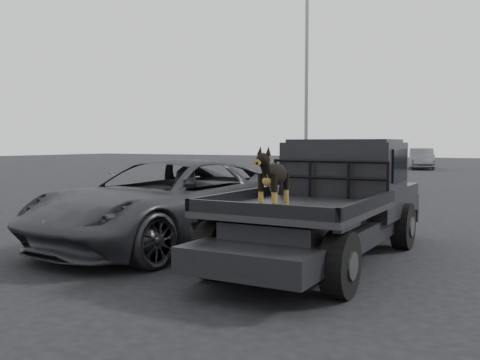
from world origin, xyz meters
The scene contains 8 objects.
ground centered at (0.00, 0.00, 0.00)m, with size 120.00×120.00×0.00m, color black.
flatbed_ute centered at (-0.65, 1.34, 0.46)m, with size 2.00×5.40×0.92m, color black, non-canonical shape.
ute_cab centered at (-0.65, 2.29, 1.36)m, with size 1.72×1.30×0.88m, color black, non-canonical shape.
headache_rack centered at (-0.65, 1.54, 1.20)m, with size 1.80×0.08×0.55m, color black, non-canonical shape.
dog centered at (-0.79, -0.08, 1.29)m, with size 0.32×0.60×0.74m, color black, non-canonical shape.
parked_suv centered at (-3.42, 1.26, 0.73)m, with size 2.42×5.25×1.46m, color #303035.
distant_car_a centered at (-4.65, 30.85, 0.69)m, with size 1.46×4.18×1.38m, color #545359.
floodlight_near centered at (-7.99, 18.76, 7.66)m, with size 1.08×0.28×14.12m.
Camera 1 is at (2.06, -6.07, 1.75)m, focal length 40.00 mm.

